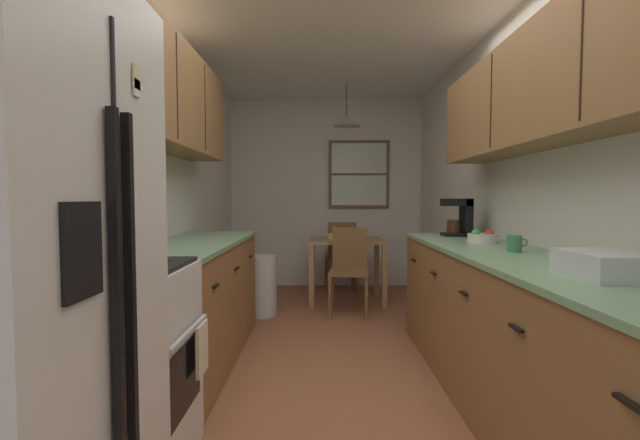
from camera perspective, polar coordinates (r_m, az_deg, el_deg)
name	(u,v)px	position (r m, az deg, el deg)	size (l,w,h in m)	color
ground_plane	(330,352)	(3.53, 1.38, -17.12)	(12.00, 12.00, 0.00)	#995B3D
wall_left	(155,190)	(3.55, -20.96, 3.76)	(0.10, 9.00, 2.55)	silver
wall_right	(506,190)	(3.62, 23.37, 3.69)	(0.10, 9.00, 2.55)	silver
wall_back	(326,194)	(5.97, 0.77, 3.53)	(4.40, 0.10, 2.55)	silver
ceiling_slab	(331,15)	(3.60, 1.43, 25.47)	(4.40, 9.00, 0.08)	white
stove_range	(111,368)	(2.18, -25.95, -17.17)	(0.66, 0.62, 1.10)	white
microwave_over_range	(77,78)	(2.17, -29.52, 16.02)	(0.39, 0.61, 0.36)	black
counter_left	(194,302)	(3.33, -16.30, -10.40)	(0.64, 1.91, 0.90)	olive
upper_cabinets_left	(169,98)	(3.31, -19.33, 15.03)	(0.33, 1.99, 0.72)	olive
counter_right	(520,339)	(2.64, 24.99, -14.09)	(0.64, 3.12, 0.90)	olive
upper_cabinets_right	(558,81)	(2.62, 29.03, 15.82)	(0.33, 2.80, 0.62)	olive
dining_table	(346,250)	(5.08, 3.47, -3.93)	(0.86, 0.73, 0.73)	#A87F51
dining_chair_near	(349,266)	(4.53, 3.88, -6.12)	(0.44, 0.44, 0.90)	brown
dining_chair_far	(341,252)	(5.66, 2.82, -4.30)	(0.42, 0.42, 0.90)	brown
pendant_light	(346,122)	(5.13, 3.53, 12.87)	(0.32, 0.32, 0.50)	black
back_window	(359,174)	(5.93, 5.15, 6.04)	(0.83, 0.05, 0.92)	brown
trash_bin	(260,285)	(4.55, -7.91, -8.56)	(0.34, 0.34, 0.62)	silver
storage_canister	(155,239)	(2.56, -21.01, -2.36)	(0.12, 0.12, 0.17)	red
dish_towel	(202,349)	(2.19, -15.38, -16.11)	(0.02, 0.16, 0.24)	beige
coffee_maker	(460,216)	(3.71, 18.03, 0.46)	(0.22, 0.18, 0.31)	black
mug_by_coffeemaker	(514,244)	(2.73, 24.36, -2.85)	(0.12, 0.08, 0.10)	#3F7F4C
fruit_bowl	(482,237)	(3.22, 20.73, -2.15)	(0.21, 0.21, 0.09)	silver
dish_rack	(608,265)	(2.03, 33.82, -4.94)	(0.28, 0.34, 0.10)	silver
table_serving_bowl	(336,236)	(5.10, 2.16, -2.14)	(0.21, 0.21, 0.06)	#E0D14C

